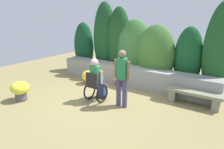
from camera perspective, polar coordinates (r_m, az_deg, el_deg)
The scene contains 9 objects.
ground_plane at distance 6.14m, azimuth -1.84°, elevation -7.42°, with size 13.55×13.55×0.00m, color #8E7F50.
stone_retaining_wall at distance 7.31m, azimuth 5.48°, elevation -0.39°, with size 6.06×0.59×0.73m, color gray.
hedge_backdrop at distance 7.71m, azimuth 7.16°, elevation 7.45°, with size 6.55×1.14×3.07m.
stone_bench at distance 6.20m, azimuth 22.72°, elevation -5.68°, with size 1.56×0.42×0.43m.
person_in_wheelchair at distance 5.91m, azimuth -4.63°, elevation -1.96°, with size 0.53×0.66×1.33m.
person_standing_companion at distance 5.40m, azimuth 2.92°, elevation -0.15°, with size 0.49×0.30×1.64m.
flower_pot_purple_near at distance 7.19m, azimuth 2.02°, elevation -1.31°, with size 0.34×0.34×0.55m.
flower_pot_terracotta_by_wall at distance 7.53m, azimuth -7.02°, elevation -0.71°, with size 0.46×0.46×0.52m.
flower_pot_red_accent at distance 6.60m, azimuth -25.19°, elevation -3.99°, with size 0.56×0.56×0.61m.
Camera 1 is at (3.24, -4.56, 2.53)m, focal length 31.39 mm.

